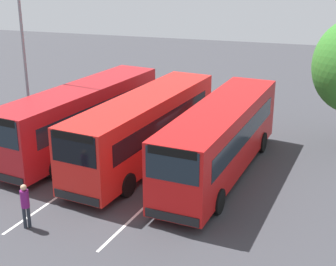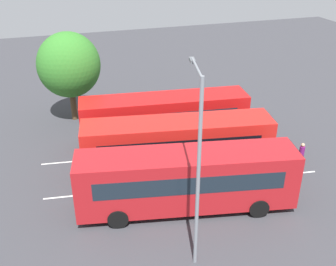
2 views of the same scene
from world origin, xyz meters
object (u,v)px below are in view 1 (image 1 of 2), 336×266
object	(u,v)px
bus_center_right	(221,137)
street_lamp	(27,48)
pedestrian	(25,202)
bus_far_left	(82,115)
bus_center_left	(145,127)

from	to	relation	value
bus_center_right	street_lamp	size ratio (longest dim) A/B	1.31
bus_center_right	pedestrian	world-z (taller)	bus_center_right
bus_far_left	pedestrian	size ratio (longest dim) A/B	6.46
pedestrian	street_lamp	world-z (taller)	street_lamp
bus_far_left	pedestrian	world-z (taller)	bus_far_left
bus_center_left	bus_center_right	world-z (taller)	same
bus_far_left	bus_center_left	world-z (taller)	same
bus_far_left	pedestrian	bearing A→B (deg)	22.16
pedestrian	bus_center_right	bearing A→B (deg)	-78.91
bus_center_left	pedestrian	world-z (taller)	bus_center_left
bus_center_right	bus_center_left	bearing A→B (deg)	-88.60
bus_center_left	bus_far_left	bearing A→B (deg)	-92.19
bus_center_right	pedestrian	bearing A→B (deg)	-33.90
bus_far_left	street_lamp	distance (m)	4.81
bus_far_left	street_lamp	bearing A→B (deg)	-93.71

